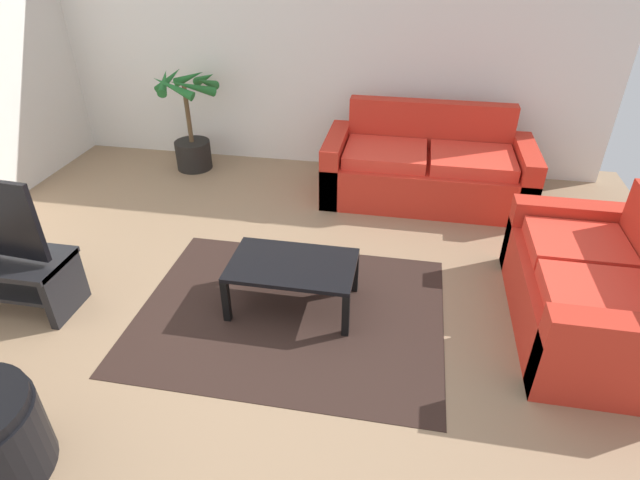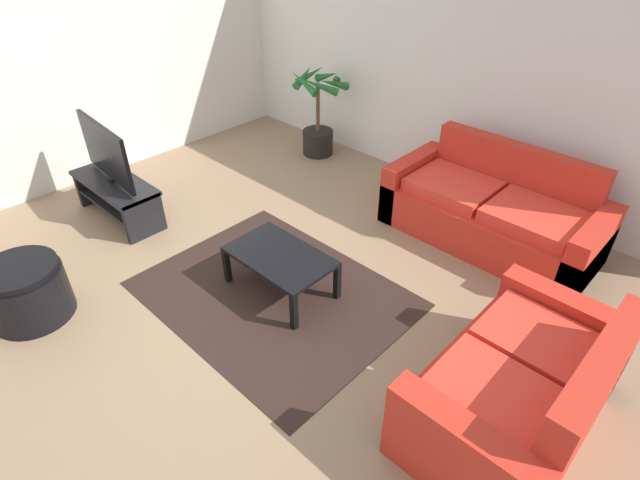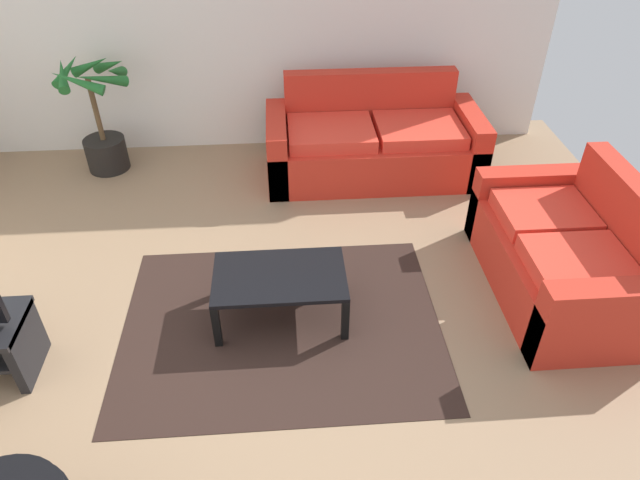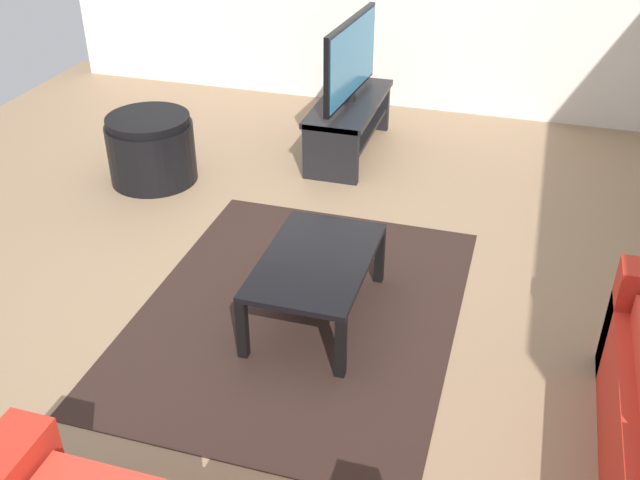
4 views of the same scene
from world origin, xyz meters
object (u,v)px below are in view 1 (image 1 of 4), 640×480
Objects in this scene: potted_palm at (191,128)px; couch_main at (426,170)px; couch_loveseat at (593,293)px; coffee_table at (292,269)px.

couch_main is at bearing -5.80° from potted_palm.
potted_palm is (-3.72, 2.07, 0.18)m from couch_loveseat.
couch_main is 1.79× the size of potted_palm.
couch_main is 2.24× the size of coffee_table.
couch_main and couch_loveseat have the same top height.
couch_main is 2.60m from potted_palm.
couch_loveseat is 1.37× the size of potted_palm.
coffee_table is (-2.06, -0.14, 0.03)m from couch_loveseat.
potted_palm is at bearing 150.92° from couch_loveseat.
couch_loveseat is at bearing -29.08° from potted_palm.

